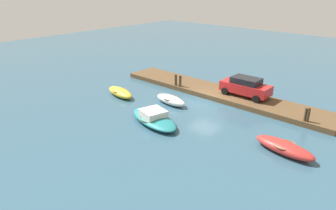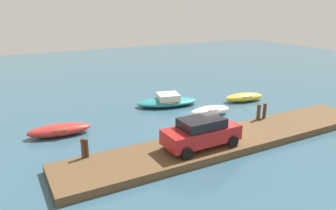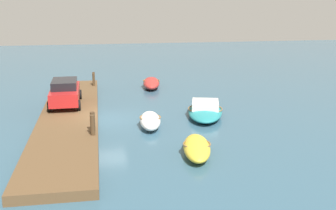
% 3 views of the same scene
% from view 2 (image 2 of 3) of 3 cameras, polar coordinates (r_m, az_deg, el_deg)
% --- Properties ---
extents(ground_plane, '(84.00, 84.00, 0.00)m').
position_cam_2_polar(ground_plane, '(21.10, 7.46, -4.65)').
color(ground_plane, '#33566B').
extents(dock_platform, '(20.65, 3.37, 0.42)m').
position_cam_2_polar(dock_platform, '(19.52, 11.08, -6.05)').
color(dock_platform, brown).
rests_on(dock_platform, ground_plane).
extents(rowboat_yellow, '(3.67, 1.85, 0.70)m').
position_cam_2_polar(rowboat_yellow, '(27.96, 13.34, 1.37)').
color(rowboat_yellow, gold).
rests_on(rowboat_yellow, ground_plane).
extents(rowboat_red, '(3.96, 1.75, 0.74)m').
position_cam_2_polar(rowboat_red, '(21.26, -18.69, -4.20)').
color(rowboat_red, '#B72D28').
rests_on(rowboat_red, ground_plane).
extents(dinghy_white, '(3.29, 1.46, 0.72)m').
position_cam_2_polar(dinghy_white, '(23.91, 7.46, -1.01)').
color(dinghy_white, white).
rests_on(dinghy_white, ground_plane).
extents(motorboat_teal, '(5.30, 3.23, 0.99)m').
position_cam_2_polar(motorboat_teal, '(26.01, -0.14, 0.71)').
color(motorboat_teal, teal).
rests_on(motorboat_teal, ground_plane).
extents(mooring_post_west, '(0.19, 0.19, 1.04)m').
position_cam_2_polar(mooring_post_west, '(16.90, -14.85, -7.44)').
color(mooring_post_west, '#47331E').
rests_on(mooring_post_west, dock_platform).
extents(mooring_post_mid_west, '(0.19, 0.19, 0.98)m').
position_cam_2_polar(mooring_post_mid_west, '(16.95, -14.22, -7.43)').
color(mooring_post_mid_west, '#47331E').
rests_on(mooring_post_mid_west, dock_platform).
extents(mooring_post_mid_east, '(0.25, 0.25, 1.05)m').
position_cam_2_polar(mooring_post_mid_east, '(22.47, 15.77, -1.20)').
color(mooring_post_mid_east, '#47331E').
rests_on(mooring_post_mid_east, dock_platform).
extents(mooring_post_east, '(0.24, 0.24, 1.04)m').
position_cam_2_polar(mooring_post_east, '(22.84, 16.75, -0.99)').
color(mooring_post_east, '#47331E').
rests_on(mooring_post_east, dock_platform).
extents(parked_car, '(4.27, 2.01, 1.64)m').
position_cam_2_polar(parked_car, '(17.51, 5.95, -4.81)').
color(parked_car, '#B21E1E').
rests_on(parked_car, dock_platform).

